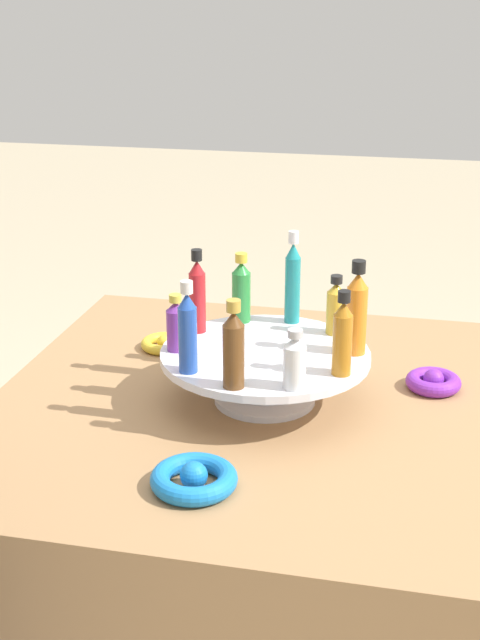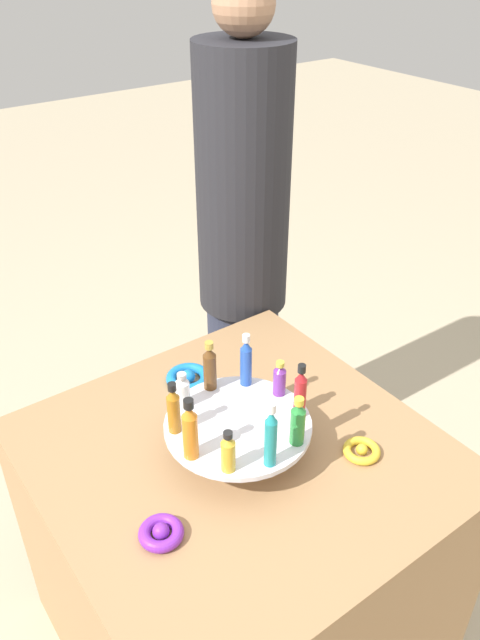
{
  "view_description": "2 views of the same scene",
  "coord_description": "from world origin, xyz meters",
  "px_view_note": "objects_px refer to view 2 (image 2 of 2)",
  "views": [
    {
      "loc": [
        -1.21,
        -0.23,
        1.3
      ],
      "look_at": [
        -0.04,
        0.03,
        0.84
      ],
      "focal_mm": 50.0,
      "sensor_mm": 36.0,
      "label": 1
    },
    {
      "loc": [
        0.8,
        -0.58,
        1.68
      ],
      "look_at": [
        -0.19,
        0.14,
        0.89
      ],
      "focal_mm": 35.0,
      "sensor_mm": 36.0,
      "label": 2
    }
  ],
  "objects_px": {
    "bottle_teal": "(271,437)",
    "bottle_red": "(300,393)",
    "bottle_green": "(298,422)",
    "bottle_blue": "(246,362)",
    "bottle_brown": "(210,367)",
    "ribbon_bow_blue": "(188,378)",
    "bottle_clear": "(183,391)",
    "bottle_amber": "(174,409)",
    "bottle_orange": "(190,431)",
    "ribbon_bow_gold": "(362,451)",
    "ribbon_bow_purple": "(161,533)",
    "display_stand": "(238,430)",
    "bottle_purple": "(280,379)",
    "person_figure": "(243,261)",
    "bottle_gold": "(228,452)"
  },
  "relations": [
    {
      "from": "bottle_teal",
      "to": "bottle_red",
      "type": "xyz_separation_m",
      "value": [
        -0.07,
        0.14,
        -0.01
      ]
    },
    {
      "from": "bottle_green",
      "to": "bottle_blue",
      "type": "height_order",
      "value": "bottle_blue"
    },
    {
      "from": "bottle_teal",
      "to": "bottle_brown",
      "type": "relative_size",
      "value": 1.21
    },
    {
      "from": "bottle_green",
      "to": "ribbon_bow_blue",
      "type": "bearing_deg",
      "value": -176.41
    },
    {
      "from": "bottle_clear",
      "to": "bottle_red",
      "type": "xyz_separation_m",
      "value": [
        0.18,
        0.18,
        0.02
      ]
    },
    {
      "from": "bottle_amber",
      "to": "bottle_orange",
      "type": "bearing_deg",
      "value": -7.83
    },
    {
      "from": "bottle_green",
      "to": "ribbon_bow_gold",
      "type": "distance_m",
      "value": 0.2
    },
    {
      "from": "bottle_brown",
      "to": "ribbon_bow_purple",
      "type": "relative_size",
      "value": 1.45
    },
    {
      "from": "bottle_amber",
      "to": "ribbon_bow_gold",
      "type": "relative_size",
      "value": 1.51
    },
    {
      "from": "display_stand",
      "to": "ribbon_bow_blue",
      "type": "height_order",
      "value": "display_stand"
    },
    {
      "from": "display_stand",
      "to": "bottle_clear",
      "type": "height_order",
      "value": "bottle_clear"
    },
    {
      "from": "bottle_clear",
      "to": "bottle_amber",
      "type": "height_order",
      "value": "bottle_amber"
    },
    {
      "from": "bottle_teal",
      "to": "ribbon_bow_purple",
      "type": "distance_m",
      "value": 0.27
    },
    {
      "from": "bottle_teal",
      "to": "bottle_blue",
      "type": "xyz_separation_m",
      "value": [
        -0.23,
        0.11,
        -0.01
      ]
    },
    {
      "from": "ribbon_bow_gold",
      "to": "bottle_clear",
      "type": "bearing_deg",
      "value": -136.05
    },
    {
      "from": "bottle_brown",
      "to": "bottle_purple",
      "type": "bearing_deg",
      "value": 46.17
    },
    {
      "from": "bottle_teal",
      "to": "person_figure",
      "type": "xyz_separation_m",
      "value": [
        -0.69,
        0.44,
        -0.05
      ]
    },
    {
      "from": "bottle_red",
      "to": "ribbon_bow_purple",
      "type": "height_order",
      "value": "bottle_red"
    },
    {
      "from": "bottle_red",
      "to": "ribbon_bow_purple",
      "type": "bearing_deg",
      "value": -83.61
    },
    {
      "from": "bottle_red",
      "to": "display_stand",
      "type": "bearing_deg",
      "value": -115.83
    },
    {
      "from": "bottle_teal",
      "to": "bottle_red",
      "type": "relative_size",
      "value": 1.13
    },
    {
      "from": "bottle_orange",
      "to": "ribbon_bow_blue",
      "type": "bearing_deg",
      "value": 149.6
    },
    {
      "from": "bottle_green",
      "to": "bottle_teal",
      "type": "bearing_deg",
      "value": -79.83
    },
    {
      "from": "bottle_amber",
      "to": "bottle_purple",
      "type": "distance_m",
      "value": 0.25
    },
    {
      "from": "bottle_clear",
      "to": "bottle_gold",
      "type": "bearing_deg",
      "value": -7.83
    },
    {
      "from": "display_stand",
      "to": "ribbon_bow_purple",
      "type": "xyz_separation_m",
      "value": [
        0.1,
        -0.25,
        -0.05
      ]
    },
    {
      "from": "bottle_gold",
      "to": "bottle_purple",
      "type": "bearing_deg",
      "value": 118.17
    },
    {
      "from": "bottle_green",
      "to": "bottle_red",
      "type": "bearing_deg",
      "value": 136.17
    },
    {
      "from": "ribbon_bow_blue",
      "to": "bottle_teal",
      "type": "bearing_deg",
      "value": -8.15
    },
    {
      "from": "bottle_brown",
      "to": "ribbon_bow_blue",
      "type": "height_order",
      "value": "bottle_brown"
    },
    {
      "from": "bottle_amber",
      "to": "bottle_teal",
      "type": "distance_m",
      "value": 0.22
    },
    {
      "from": "bottle_clear",
      "to": "bottle_brown",
      "type": "relative_size",
      "value": 0.68
    },
    {
      "from": "bottle_blue",
      "to": "bottle_brown",
      "type": "distance_m",
      "value": 0.08
    },
    {
      "from": "ribbon_bow_purple",
      "to": "ribbon_bow_blue",
      "type": "bearing_deg",
      "value": 141.7
    },
    {
      "from": "bottle_brown",
      "to": "person_figure",
      "type": "distance_m",
      "value": 0.59
    },
    {
      "from": "bottle_orange",
      "to": "display_stand",
      "type": "bearing_deg",
      "value": 100.17
    },
    {
      "from": "bottle_blue",
      "to": "bottle_brown",
      "type": "bearing_deg",
      "value": -115.83
    },
    {
      "from": "display_stand",
      "to": "bottle_amber",
      "type": "height_order",
      "value": "bottle_amber"
    },
    {
      "from": "display_stand",
      "to": "bottle_teal",
      "type": "relative_size",
      "value": 2.08
    },
    {
      "from": "display_stand",
      "to": "person_figure",
      "type": "bearing_deg",
      "value": 142.86
    },
    {
      "from": "bottle_orange",
      "to": "bottle_gold",
      "type": "height_order",
      "value": "bottle_orange"
    },
    {
      "from": "bottle_orange",
      "to": "bottle_purple",
      "type": "distance_m",
      "value": 0.27
    },
    {
      "from": "ribbon_bow_gold",
      "to": "person_figure",
      "type": "xyz_separation_m",
      "value": [
        -0.72,
        0.21,
        0.09
      ]
    },
    {
      "from": "ribbon_bow_blue",
      "to": "person_figure",
      "type": "height_order",
      "value": "person_figure"
    },
    {
      "from": "bottle_gold",
      "to": "bottle_blue",
      "type": "bearing_deg",
      "value": 136.17
    },
    {
      "from": "ribbon_bow_purple",
      "to": "ribbon_bow_gold",
      "type": "relative_size",
      "value": 1.06
    },
    {
      "from": "bottle_orange",
      "to": "ribbon_bow_gold",
      "type": "bearing_deg",
      "value": 67.29
    },
    {
      "from": "bottle_teal",
      "to": "ribbon_bow_purple",
      "type": "bearing_deg",
      "value": -97.99
    },
    {
      "from": "bottle_gold",
      "to": "bottle_teal",
      "type": "distance_m",
      "value": 0.09
    },
    {
      "from": "bottle_red",
      "to": "person_figure",
      "type": "relative_size",
      "value": 0.08
    }
  ]
}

